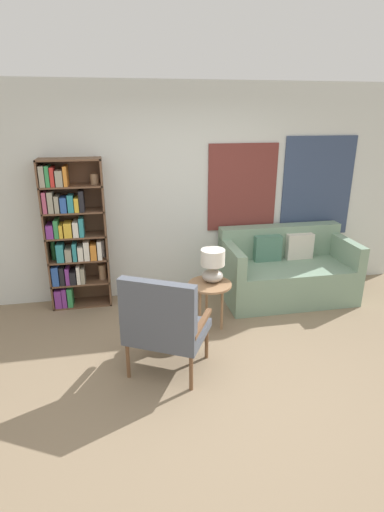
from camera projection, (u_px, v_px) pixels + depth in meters
name	position (u px, v px, depth m)	size (l,w,h in m)	color
ground_plane	(212.00, 380.00, 3.69)	(14.00, 14.00, 0.00)	#847056
wall_back	(181.00, 194.00, 5.12)	(6.40, 0.08, 2.70)	silver
bookshelf	(72.00, 236.00, 4.84)	(0.72, 0.30, 1.84)	brown
armchair	(163.00, 322.00, 3.58)	(0.89, 0.85, 1.00)	brown
couch	(286.00, 272.00, 5.27)	(1.67, 0.88, 0.91)	gray
side_table	(210.00, 289.00, 4.44)	(0.49, 0.49, 0.55)	#99704C
table_lamp	(213.00, 264.00, 4.40)	(0.27, 0.27, 0.38)	#A59E93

